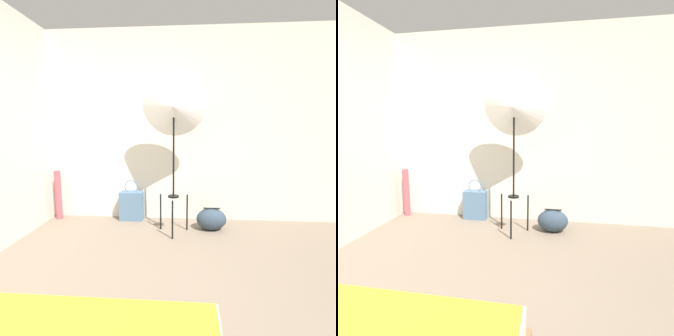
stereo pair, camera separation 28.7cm
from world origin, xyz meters
The scene contains 5 objects.
wall_back centered at (0.00, 2.46, 1.30)m, with size 8.00×0.05×2.60m.
photo_umbrella centered at (0.26, 1.91, 1.53)m, with size 0.78×0.40×1.95m.
tote_bag centered at (-0.36, 2.33, 0.21)m, with size 0.32×0.15×0.57m.
duffel_bag centered at (0.73, 2.04, 0.14)m, with size 0.38×0.28×0.28m.
paper_roll centered at (-1.40, 2.29, 0.35)m, with size 0.09×0.09×0.70m.
Camera 2 is at (0.72, -1.15, 1.28)m, focal length 28.00 mm.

